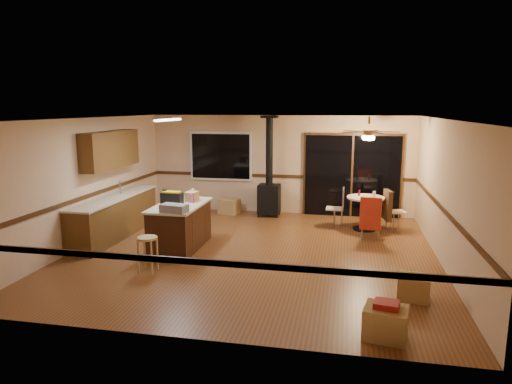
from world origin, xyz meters
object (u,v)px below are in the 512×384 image
(box_corner_b, at_px, (414,287))
(box_under_window, at_px, (229,207))
(toolbox_grey, at_px, (174,208))
(box_corner_a, at_px, (386,323))
(dining_table, at_px, (365,207))
(chair_left, at_px, (339,203))
(chair_right, at_px, (389,205))
(chair_near, at_px, (371,213))
(toolbox_black, at_px, (172,198))
(bar_stool, at_px, (148,254))
(kitchen_island, at_px, (180,226))
(blue_bucket, at_px, (179,252))
(wood_stove, at_px, (269,189))

(box_corner_b, bearing_deg, box_under_window, 130.47)
(toolbox_grey, height_order, box_corner_a, toolbox_grey)
(dining_table, bearing_deg, chair_left, 170.62)
(chair_right, bearing_deg, chair_near, -116.48)
(chair_near, bearing_deg, toolbox_grey, -151.94)
(toolbox_black, height_order, chair_left, toolbox_black)
(box_under_window, bearing_deg, bar_stool, -93.67)
(dining_table, bearing_deg, kitchen_island, -150.11)
(chair_left, xyz_separation_m, box_corner_b, (1.18, -3.95, -0.41))
(blue_bucket, bearing_deg, bar_stool, -109.34)
(toolbox_black, bearing_deg, bar_stool, -86.58)
(bar_stool, bearing_deg, wood_stove, 72.90)
(blue_bucket, distance_m, box_corner_a, 4.30)
(wood_stove, xyz_separation_m, box_corner_b, (3.00, -4.77, -0.55))
(bar_stool, xyz_separation_m, box_under_window, (0.29, 4.47, -0.11))
(toolbox_grey, bearing_deg, bar_stool, -107.30)
(box_corner_a, bearing_deg, dining_table, 90.87)
(toolbox_black, relative_size, chair_left, 0.81)
(chair_left, relative_size, chair_right, 0.74)
(toolbox_black, distance_m, dining_table, 4.45)
(wood_stove, bearing_deg, dining_table, -20.78)
(box_corner_b, bearing_deg, toolbox_black, 158.94)
(blue_bucket, bearing_deg, box_under_window, 89.81)
(bar_stool, relative_size, chair_left, 1.20)
(blue_bucket, height_order, box_under_window, box_under_window)
(chair_near, bearing_deg, toolbox_black, -162.31)
(blue_bucket, bearing_deg, chair_near, 27.63)
(bar_stool, bearing_deg, box_under_window, 86.33)
(box_under_window, xyz_separation_m, box_corner_a, (3.57, -6.07, -0.00))
(blue_bucket, height_order, chair_right, chair_right)
(blue_bucket, xyz_separation_m, chair_near, (3.58, 1.88, 0.48))
(toolbox_black, xyz_separation_m, box_corner_a, (3.94, -3.00, -0.82))
(box_corner_a, bearing_deg, chair_near, 90.04)
(toolbox_black, relative_size, dining_table, 0.49)
(chair_left, distance_m, chair_near, 1.19)
(dining_table, distance_m, chair_near, 0.89)
(dining_table, distance_m, chair_left, 0.61)
(kitchen_island, relative_size, dining_table, 1.96)
(wood_stove, distance_m, chair_right, 3.07)
(chair_near, bearing_deg, box_corner_b, -80.22)
(blue_bucket, relative_size, chair_left, 0.56)
(toolbox_grey, height_order, box_corner_b, toolbox_grey)
(chair_left, bearing_deg, box_under_window, 163.93)
(kitchen_island, relative_size, blue_bucket, 5.83)
(bar_stool, relative_size, box_corner_b, 1.38)
(toolbox_black, height_order, box_corner_b, toolbox_black)
(toolbox_grey, relative_size, box_under_window, 0.98)
(dining_table, distance_m, box_corner_a, 5.14)
(box_corner_b, bearing_deg, bar_stool, 175.87)
(dining_table, relative_size, chair_right, 1.23)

